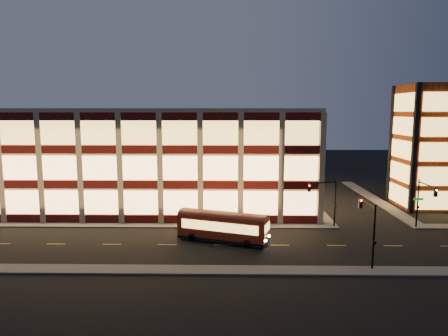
{
  "coord_description": "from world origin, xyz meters",
  "views": [
    {
      "loc": [
        10.73,
        -46.94,
        14.16
      ],
      "look_at": [
        9.83,
        8.0,
        6.3
      ],
      "focal_mm": 32.0,
      "sensor_mm": 36.0,
      "label": 1
    }
  ],
  "objects": [
    {
      "name": "traffic_signal_near",
      "position": [
        23.5,
        -11.03,
        4.13
      ],
      "size": [
        0.32,
        4.45,
        6.0
      ],
      "color": "black",
      "rests_on": "ground"
    },
    {
      "name": "office_building",
      "position": [
        -2.91,
        16.91,
        7.25
      ],
      "size": [
        50.45,
        30.45,
        14.5
      ],
      "color": "tan",
      "rests_on": "ground"
    },
    {
      "name": "sidewalk_office_east",
      "position": [
        23.0,
        17.0,
        0.07
      ],
      "size": [
        2.0,
        30.0,
        0.15
      ],
      "primitive_type": "cube",
      "color": "#514F4C",
      "rests_on": "ground"
    },
    {
      "name": "traffic_signal_far",
      "position": [
        22.21,
        0.24,
        4.11
      ],
      "size": [
        3.79,
        1.87,
        6.0
      ],
      "color": "black",
      "rests_on": "ground"
    },
    {
      "name": "sidewalk_tower_west",
      "position": [
        34.0,
        17.0,
        0.07
      ],
      "size": [
        2.0,
        30.0,
        0.15
      ],
      "primitive_type": "cube",
      "color": "#514F4C",
      "rests_on": "ground"
    },
    {
      "name": "stair_tower",
      "position": [
        39.95,
        11.95,
        8.99
      ],
      "size": [
        8.6,
        8.6,
        18.0
      ],
      "color": "#8C3814",
      "rests_on": "ground"
    },
    {
      "name": "trolley_bus",
      "position": [
        9.91,
        -4.77,
        1.85
      ],
      "size": [
        10.13,
        5.55,
        3.34
      ],
      "rotation": [
        0.0,
        0.0,
        -0.33
      ],
      "color": "maroon",
      "rests_on": "ground"
    },
    {
      "name": "traffic_signal_right",
      "position": [
        33.5,
        -0.62,
        4.1
      ],
      "size": [
        1.2,
        4.37,
        6.0
      ],
      "color": "black",
      "rests_on": "ground"
    },
    {
      "name": "sidewalk_near",
      "position": [
        0.0,
        -13.0,
        0.07
      ],
      "size": [
        100.0,
        2.0,
        0.15
      ],
      "primitive_type": "cube",
      "color": "#514F4C",
      "rests_on": "ground"
    },
    {
      "name": "ground",
      "position": [
        0.0,
        0.0,
        0.0
      ],
      "size": [
        200.0,
        200.0,
        0.0
      ],
      "primitive_type": "plane",
      "color": "black",
      "rests_on": "ground"
    },
    {
      "name": "sidewalk_office_south",
      "position": [
        -3.0,
        1.0,
        0.07
      ],
      "size": [
        54.0,
        2.0,
        0.15
      ],
      "primitive_type": "cube",
      "color": "#514F4C",
      "rests_on": "ground"
    }
  ]
}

